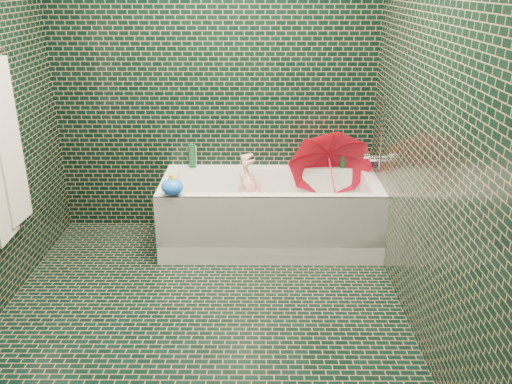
{
  "coord_description": "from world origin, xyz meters",
  "views": [
    {
      "loc": [
        0.37,
        -2.95,
        1.99
      ],
      "look_at": [
        0.34,
        0.82,
        0.53
      ],
      "focal_mm": 38.0,
      "sensor_mm": 36.0,
      "label": 1
    }
  ],
  "objects_px": {
    "bathtub": "(270,220)",
    "bath_toy": "(172,187)",
    "child": "(256,210)",
    "umbrella": "(332,174)",
    "rubber_duck": "(347,162)"
  },
  "relations": [
    {
      "from": "bathtub",
      "to": "child",
      "type": "relative_size",
      "value": 1.94
    },
    {
      "from": "rubber_duck",
      "to": "bath_toy",
      "type": "relative_size",
      "value": 0.63
    },
    {
      "from": "bathtub",
      "to": "rubber_duck",
      "type": "bearing_deg",
      "value": 28.51
    },
    {
      "from": "child",
      "to": "umbrella",
      "type": "relative_size",
      "value": 1.36
    },
    {
      "from": "umbrella",
      "to": "rubber_duck",
      "type": "bearing_deg",
      "value": 65.46
    },
    {
      "from": "bathtub",
      "to": "child",
      "type": "xyz_separation_m",
      "value": [
        -0.11,
        -0.02,
        0.1
      ]
    },
    {
      "from": "child",
      "to": "bath_toy",
      "type": "distance_m",
      "value": 0.74
    },
    {
      "from": "umbrella",
      "to": "rubber_duck",
      "type": "height_order",
      "value": "umbrella"
    },
    {
      "from": "bathtub",
      "to": "umbrella",
      "type": "height_order",
      "value": "umbrella"
    },
    {
      "from": "bathtub",
      "to": "child",
      "type": "bearing_deg",
      "value": -167.76
    },
    {
      "from": "child",
      "to": "bath_toy",
      "type": "xyz_separation_m",
      "value": [
        -0.6,
        -0.3,
        0.31
      ]
    },
    {
      "from": "bathtub",
      "to": "rubber_duck",
      "type": "relative_size",
      "value": 15.89
    },
    {
      "from": "bathtub",
      "to": "rubber_duck",
      "type": "height_order",
      "value": "rubber_duck"
    },
    {
      "from": "bathtub",
      "to": "bath_toy",
      "type": "height_order",
      "value": "bath_toy"
    },
    {
      "from": "bathtub",
      "to": "bath_toy",
      "type": "bearing_deg",
      "value": -155.71
    }
  ]
}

